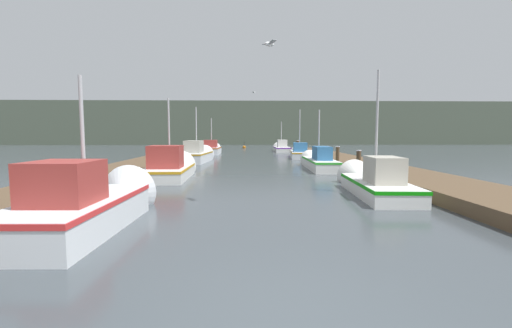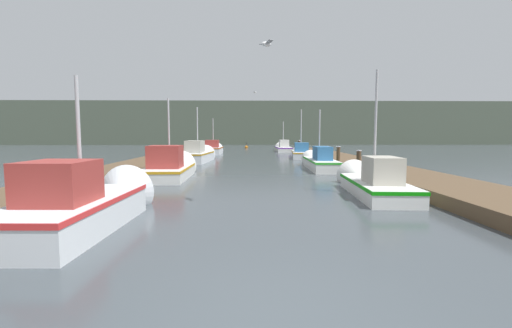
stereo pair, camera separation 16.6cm
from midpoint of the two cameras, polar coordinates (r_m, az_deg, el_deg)
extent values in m
plane|color=#3D4449|center=(3.95, 5.05, -25.32)|extent=(200.00, 200.00, 0.00)
cube|color=brown|center=(20.34, -18.24, -0.26)|extent=(2.90, 40.00, 0.38)
cube|color=brown|center=(20.59, 17.67, -0.19)|extent=(2.90, 40.00, 0.38)
cube|color=#4C5647|center=(68.88, -1.01, 6.66)|extent=(120.00, 16.00, 7.79)
cube|color=silver|center=(7.93, -27.42, -7.51)|extent=(1.73, 3.94, 0.69)
cube|color=red|center=(7.87, -27.51, -5.48)|extent=(1.76, 3.97, 0.10)
cone|color=silver|center=(10.05, -21.10, -4.71)|extent=(1.56, 0.91, 1.54)
cube|color=#99332D|center=(7.38, -29.41, -2.63)|extent=(1.19, 1.24, 0.80)
cylinder|color=#B2B2B7|center=(8.01, -26.92, 4.14)|extent=(0.08, 0.08, 2.50)
cube|color=silver|center=(11.67, 19.83, -3.84)|extent=(1.75, 4.24, 0.49)
cube|color=#0E900C|center=(11.64, 19.86, -2.93)|extent=(1.79, 4.27, 0.10)
cone|color=silver|center=(14.15, 16.74, -2.23)|extent=(1.46, 1.14, 1.39)
cube|color=#B2AD9E|center=(11.10, 20.71, -0.94)|extent=(1.01, 1.40, 0.80)
cylinder|color=#B2B2B7|center=(11.84, 19.68, 6.10)|extent=(0.08, 0.08, 3.55)
cube|color=silver|center=(15.71, -14.11, -1.39)|extent=(1.83, 4.09, 0.53)
cube|color=orange|center=(15.69, -14.13, -0.64)|extent=(1.86, 4.12, 0.10)
cone|color=silver|center=(18.15, -12.48, -0.50)|extent=(1.70, 0.96, 1.68)
cube|color=#99332D|center=(15.15, -14.57, 1.20)|extent=(1.36, 1.29, 0.96)
cylinder|color=#B2B2B7|center=(15.91, -14.03, 5.15)|extent=(0.08, 0.08, 3.05)
cube|color=silver|center=(19.57, 10.88, 0.00)|extent=(1.50, 5.19, 0.59)
cube|color=green|center=(19.55, 10.89, 0.68)|extent=(1.53, 5.22, 0.10)
cone|color=silver|center=(22.67, 9.50, 0.71)|extent=(1.28, 1.20, 1.24)
cube|color=#2D6699|center=(18.90, 11.25, 1.80)|extent=(0.88, 1.80, 0.72)
cylinder|color=#B2B2B7|center=(19.88, 10.77, 4.91)|extent=(0.08, 0.08, 2.76)
cube|color=silver|center=(24.45, -9.66, 1.13)|extent=(2.01, 4.51, 0.68)
cube|color=#BB851D|center=(24.43, -9.67, 1.79)|extent=(2.04, 4.54, 0.10)
cone|color=silver|center=(26.98, -8.40, 1.52)|extent=(1.62, 0.95, 1.56)
cube|color=#B2AD9E|center=(23.87, -9.99, 2.86)|extent=(1.21, 1.57, 0.83)
cylinder|color=#B2B2B7|center=(24.71, -9.55, 5.65)|extent=(0.08, 0.08, 3.18)
cube|color=silver|center=(28.46, 7.68, 1.58)|extent=(1.86, 4.64, 0.55)
cube|color=gold|center=(28.44, 7.68, 2.01)|extent=(1.90, 4.67, 0.10)
cone|color=silver|center=(31.27, 7.41, 1.89)|extent=(1.44, 1.27, 1.33)
cube|color=#2D6699|center=(27.86, 7.75, 2.81)|extent=(1.22, 1.44, 0.72)
cylinder|color=#B2B2B7|center=(28.74, 7.69, 5.59)|extent=(0.08, 0.08, 3.43)
cube|color=silver|center=(33.34, -7.05, 2.21)|extent=(1.67, 3.85, 0.69)
cube|color=#B1490F|center=(33.33, -7.06, 2.69)|extent=(1.70, 3.88, 0.10)
cone|color=silver|center=(35.58, -6.62, 2.39)|extent=(1.53, 0.74, 1.51)
cube|color=#99332D|center=(32.84, -7.17, 3.38)|extent=(1.21, 1.43, 0.71)
cylinder|color=#B2B2B7|center=(33.59, -7.03, 5.20)|extent=(0.08, 0.08, 2.79)
cube|color=silver|center=(38.51, 4.71, 2.48)|extent=(1.64, 5.09, 0.52)
cube|color=purple|center=(38.50, 4.72, 2.78)|extent=(1.67, 5.13, 0.10)
cone|color=silver|center=(41.54, 4.33, 2.68)|extent=(1.50, 1.04, 1.49)
cube|color=silver|center=(37.86, 4.81, 3.44)|extent=(1.03, 1.46, 0.80)
cylinder|color=#B2B2B7|center=(38.85, 4.68, 4.98)|extent=(0.08, 0.08, 2.83)
cylinder|color=#473523|center=(35.60, 7.34, 2.85)|extent=(0.26, 0.26, 1.27)
cylinder|color=silver|center=(35.58, 7.35, 3.90)|extent=(0.29, 0.29, 0.04)
cylinder|color=#473523|center=(16.54, 17.00, 0.01)|extent=(0.21, 0.21, 1.19)
cylinder|color=silver|center=(16.50, 17.05, 2.15)|extent=(0.24, 0.24, 0.04)
cylinder|color=#473523|center=(35.67, 7.47, 2.87)|extent=(0.23, 0.23, 1.29)
cylinder|color=silver|center=(35.65, 7.48, 3.93)|extent=(0.27, 0.27, 0.04)
cylinder|color=#473523|center=(20.95, 13.76, 1.13)|extent=(0.22, 0.22, 1.21)
cylinder|color=silver|center=(20.91, 13.80, 2.84)|extent=(0.25, 0.25, 0.04)
sphere|color=#BF6513|center=(47.41, -1.52, 2.82)|extent=(0.45, 0.45, 0.45)
cylinder|color=black|center=(47.40, -1.52, 3.40)|extent=(0.06, 0.06, 0.50)
ellipsoid|color=white|center=(9.42, 2.25, 19.34)|extent=(0.31, 0.25, 0.12)
cube|color=gray|center=(9.54, 1.80, 19.29)|extent=(0.23, 0.30, 0.07)
cube|color=gray|center=(9.31, 2.71, 19.64)|extent=(0.23, 0.30, 0.07)
ellipsoid|color=white|center=(28.30, 0.00, 11.84)|extent=(0.31, 0.22, 0.12)
cube|color=gray|center=(28.44, 0.08, 11.85)|extent=(0.20, 0.30, 0.07)
cube|color=gray|center=(28.17, -0.08, 11.91)|extent=(0.20, 0.30, 0.07)
camera|label=1|loc=(0.08, -89.72, 0.02)|focal=24.00mm
camera|label=2|loc=(0.08, 90.28, -0.02)|focal=24.00mm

